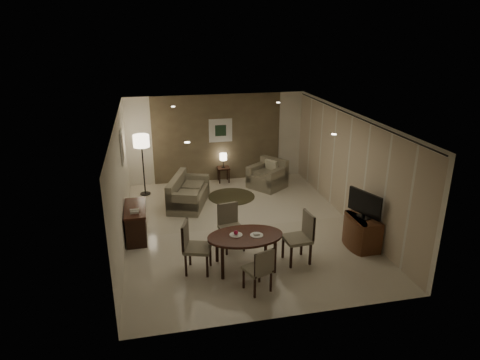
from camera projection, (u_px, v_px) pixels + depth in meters
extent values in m
cube|color=beige|center=(242.00, 227.00, 10.45)|extent=(5.50, 7.00, 0.00)
cube|color=white|center=(242.00, 118.00, 9.52)|extent=(5.50, 7.00, 0.00)
cube|color=#726347|center=(217.00, 138.00, 13.20)|extent=(5.50, 0.00, 2.70)
cube|color=white|center=(120.00, 184.00, 9.44)|extent=(0.00, 7.00, 2.70)
cube|color=white|center=(351.00, 167.00, 10.54)|extent=(0.00, 7.00, 2.70)
cube|color=#726347|center=(217.00, 138.00, 13.19)|extent=(3.96, 0.03, 2.70)
cylinder|color=black|center=(353.00, 115.00, 10.08)|extent=(0.03, 6.80, 0.03)
cube|color=silver|center=(221.00, 130.00, 13.10)|extent=(0.72, 0.03, 0.72)
cube|color=#1A2F1C|center=(221.00, 131.00, 13.08)|extent=(0.34, 0.01, 0.34)
cube|color=silver|center=(122.00, 147.00, 10.37)|extent=(0.03, 0.60, 0.80)
cube|color=gray|center=(123.00, 147.00, 10.38)|extent=(0.01, 0.46, 0.64)
cylinder|color=white|center=(187.00, 142.00, 7.60)|extent=(0.10, 0.10, 0.01)
cylinder|color=white|center=(334.00, 134.00, 8.16)|extent=(0.10, 0.10, 0.01)
cylinder|color=white|center=(173.00, 107.00, 10.90)|extent=(0.10, 0.10, 0.01)
cylinder|color=white|center=(278.00, 103.00, 11.46)|extent=(0.10, 0.10, 0.01)
cylinder|color=white|center=(236.00, 235.00, 8.50)|extent=(0.26, 0.26, 0.02)
cylinder|color=white|center=(257.00, 235.00, 8.48)|extent=(0.26, 0.26, 0.02)
sphere|color=#A71336|center=(236.00, 232.00, 8.48)|extent=(0.09, 0.09, 0.09)
cube|color=white|center=(257.00, 234.00, 8.48)|extent=(0.12, 0.08, 0.03)
cylinder|color=#444026|center=(232.00, 196.00, 12.28)|extent=(1.33, 1.33, 0.01)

